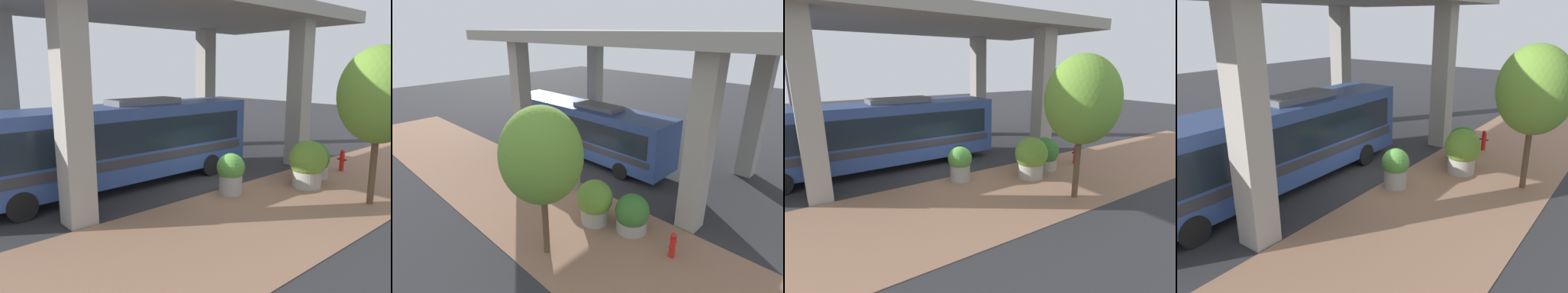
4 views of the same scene
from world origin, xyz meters
The scene contains 9 objects.
ground_plane centered at (0.00, 0.00, 0.00)m, with size 80.00×80.00×0.00m, color #2D2D30.
sidewalk_strip centered at (-3.00, 0.00, 0.01)m, with size 6.00×40.00×0.02m.
overpass centered at (4.00, 0.00, 6.93)m, with size 9.40×19.99×7.91m.
bus centered at (3.11, 2.93, 1.99)m, with size 2.69×12.51×3.67m.
fire_hydrant centered at (-1.81, -6.46, 0.54)m, with size 0.46×0.22×1.07m.
planter_front centered at (-0.65, 0.18, 0.87)m, with size 1.12×1.12×1.66m.
planter_middle centered at (-1.51, -4.40, 0.79)m, with size 1.43×1.43×1.67m.
planter_back centered at (-2.15, -2.87, 1.04)m, with size 1.56×1.56×2.00m.
street_tree_near centered at (-4.84, -2.87, 3.99)m, with size 2.87×2.87×5.72m.
Camera 2 is at (-10.58, -10.53, 8.00)m, focal length 28.00 mm.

